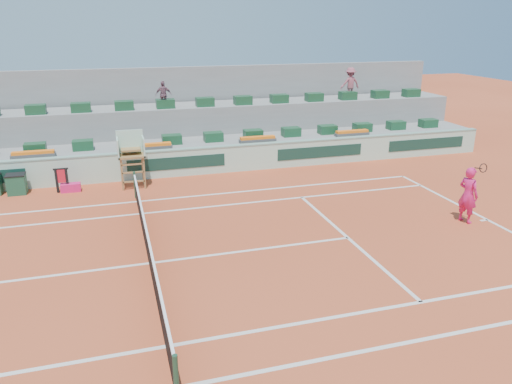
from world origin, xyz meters
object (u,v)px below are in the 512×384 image
(player_bag, at_px, (71,188))
(drink_cooler_a, at_px, (17,184))
(tennis_player, at_px, (468,195))
(umpire_chair, at_px, (131,151))

(player_bag, height_order, drink_cooler_a, drink_cooler_a)
(drink_cooler_a, relative_size, tennis_player, 0.37)
(umpire_chair, xyz_separation_m, drink_cooler_a, (-4.62, 0.34, -1.12))
(umpire_chair, relative_size, drink_cooler_a, 2.86)
(player_bag, bearing_deg, drink_cooler_a, 171.28)
(tennis_player, bearing_deg, player_bag, 151.30)
(player_bag, distance_m, tennis_player, 15.46)
(drink_cooler_a, xyz_separation_m, tennis_player, (15.62, -7.73, 0.58))
(tennis_player, bearing_deg, drink_cooler_a, 153.67)
(player_bag, height_order, tennis_player, tennis_player)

